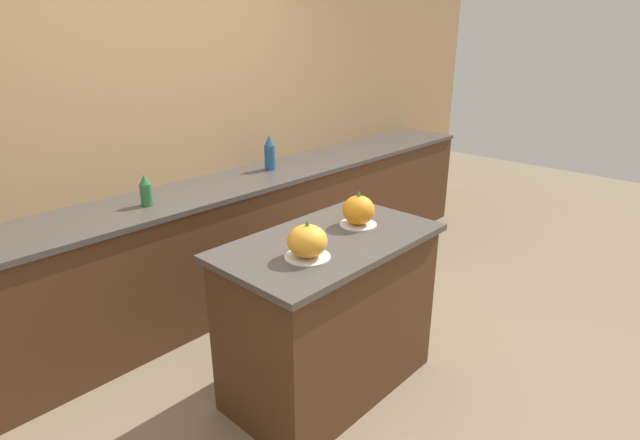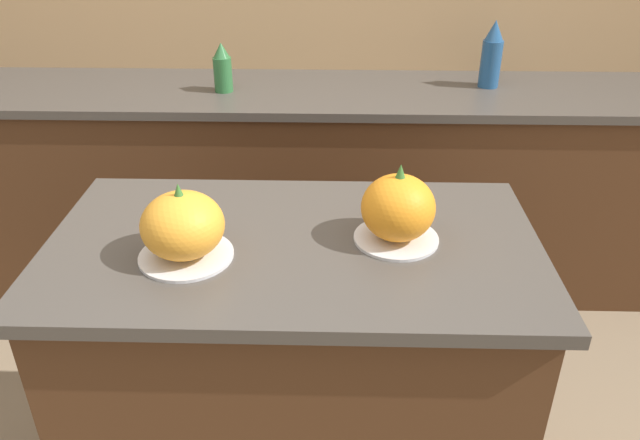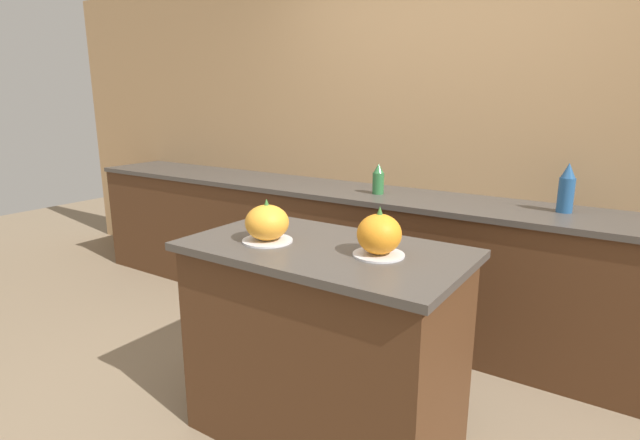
% 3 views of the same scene
% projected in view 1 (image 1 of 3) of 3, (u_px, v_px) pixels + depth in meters
% --- Properties ---
extents(ground_plane, '(12.00, 12.00, 0.00)m').
position_uv_depth(ground_plane, '(329.00, 384.00, 2.93)').
color(ground_plane, '#847056').
extents(wall_back, '(8.00, 0.06, 2.50)m').
position_uv_depth(wall_back, '(164.00, 137.00, 3.49)').
color(wall_back, tan).
rests_on(wall_back, ground_plane).
extents(kitchen_island, '(1.21, 0.69, 0.93)m').
position_uv_depth(kitchen_island, '(329.00, 315.00, 2.77)').
color(kitchen_island, '#4C2D19').
rests_on(kitchen_island, ground_plane).
extents(back_counter, '(6.00, 0.60, 0.92)m').
position_uv_depth(back_counter, '(200.00, 253.00, 3.56)').
color(back_counter, '#4C2D19').
rests_on(back_counter, ground_plane).
extents(pumpkin_cake_left, '(0.22, 0.22, 0.19)m').
position_uv_depth(pumpkin_cake_left, '(307.00, 242.00, 2.36)').
color(pumpkin_cake_left, silver).
rests_on(pumpkin_cake_left, kitchen_island).
extents(pumpkin_cake_right, '(0.21, 0.21, 0.20)m').
position_uv_depth(pumpkin_cake_right, '(358.00, 211.00, 2.76)').
color(pumpkin_cake_right, silver).
rests_on(pumpkin_cake_right, kitchen_island).
extents(bottle_tall, '(0.09, 0.09, 0.28)m').
position_uv_depth(bottle_tall, '(270.00, 153.00, 3.90)').
color(bottle_tall, '#235184').
rests_on(bottle_tall, back_counter).
extents(bottle_short, '(0.08, 0.08, 0.20)m').
position_uv_depth(bottle_short, '(146.00, 191.00, 3.09)').
color(bottle_short, '#2D6B38').
rests_on(bottle_short, back_counter).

